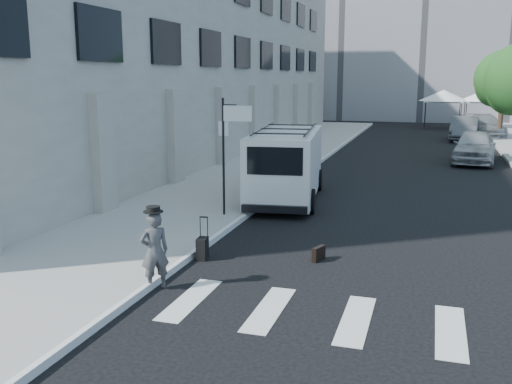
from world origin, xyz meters
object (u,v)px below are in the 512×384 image
Objects in this scene: cargo_van at (287,164)px; parked_car_a at (475,147)px; businessman at (155,251)px; suitcase at (202,248)px; parked_car_b at (464,128)px; parked_car_c at (484,126)px; briefcase at (319,254)px.

parked_car_a is (6.89, 11.17, -0.42)m from cargo_van.
businessman reaches higher than suitcase.
suitcase is 30.23m from parked_car_b.
cargo_van reaches higher than parked_car_a.
parked_car_a is 0.88× the size of parked_car_c.
suitcase is at bearing -111.69° from parked_car_c.
businessman is 0.29× the size of parked_car_c.
businessman is 21.75m from parked_car_a.
cargo_van is at bearing 81.63° from suitcase.
parked_car_b is at bearing 69.68° from suitcase.
businessman is 2.15m from suitcase.
parked_car_c is (8.53, 31.65, 0.53)m from suitcase.
businessman is at bearing -111.08° from parked_car_c.
briefcase is at bearing -107.38° from parked_car_c.
businessman is at bearing -103.07° from parked_car_a.
suitcase is (0.17, 2.07, -0.54)m from businessman.
parked_car_a is at bearing -85.16° from parked_car_b.
parked_car_b is (4.43, 28.66, 0.63)m from briefcase.
briefcase is 0.09× the size of parked_car_b.
briefcase is 29.01m from parked_car_b.
suitcase is 0.18× the size of parked_car_c.
businessman is at bearing -101.47° from suitcase.
briefcase is at bearing -94.00° from parked_car_b.
businessman is at bearing -99.78° from cargo_van.
businessman is at bearing -98.19° from parked_car_b.
parked_car_c is (8.70, 33.72, -0.01)m from businessman.
parked_car_c is at bearing 68.14° from suitcase.
suitcase is 0.21× the size of parked_car_b.
parked_car_b is (7.25, 31.45, -0.00)m from businessman.
cargo_van is 25.78m from parked_car_c.
suitcase is 7.33m from cargo_van.
parked_car_a is at bearing -102.84° from parked_car_c.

